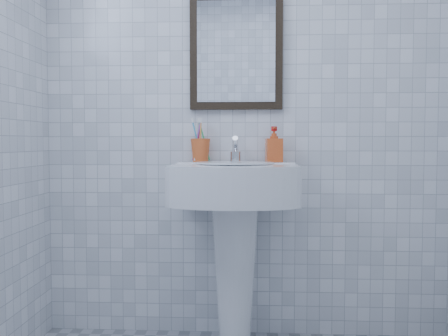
{
  "coord_description": "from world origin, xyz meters",
  "views": [
    {
      "loc": [
        0.04,
        -1.53,
        1.06
      ],
      "look_at": [
        -0.1,
        0.86,
        0.94
      ],
      "focal_mm": 40.0,
      "sensor_mm": 36.0,
      "label": 1
    }
  ],
  "objects": [
    {
      "name": "wall_mirror",
      "position": [
        -0.05,
        1.18,
        1.55
      ],
      "size": [
        0.5,
        0.04,
        0.62
      ],
      "color": "black",
      "rests_on": "wall_back"
    },
    {
      "name": "soap_dispenser",
      "position": [
        0.15,
        1.12,
        1.05
      ],
      "size": [
        0.09,
        0.09,
        0.19
      ],
      "primitive_type": "imported",
      "rotation": [
        0.0,
        0.0,
        0.11
      ],
      "color": "red",
      "rests_on": "washbasin"
    },
    {
      "name": "faucet",
      "position": [
        -0.05,
        1.1,
        1.01
      ],
      "size": [
        0.06,
        0.12,
        0.14
      ],
      "color": "silver",
      "rests_on": "washbasin"
    },
    {
      "name": "toothbrush_cup",
      "position": [
        -0.24,
        1.13,
        1.02
      ],
      "size": [
        0.14,
        0.14,
        0.13
      ],
      "primitive_type": null,
      "rotation": [
        0.0,
        0.0,
        -0.37
      ],
      "color": "#D25523",
      "rests_on": "washbasin"
    },
    {
      "name": "wall_back",
      "position": [
        0.0,
        1.2,
        1.25
      ],
      "size": [
        2.2,
        0.02,
        2.5
      ],
      "primitive_type": "cube",
      "color": "white",
      "rests_on": "ground"
    },
    {
      "name": "washbasin",
      "position": [
        -0.05,
        0.99,
        0.65
      ],
      "size": [
        0.63,
        0.46,
        0.96
      ],
      "color": "white",
      "rests_on": "ground"
    }
  ]
}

